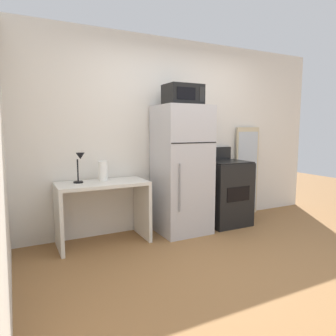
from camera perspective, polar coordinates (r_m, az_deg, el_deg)
The scene contains 9 objects.
ground_plane at distance 3.33m, azimuth 15.67°, elevation -17.44°, with size 12.00×12.00×0.00m, color olive.
wall_back_white at distance 4.43m, azimuth 1.12°, elevation 6.27°, with size 5.00×0.10×2.60m, color silver.
desk at distance 3.79m, azimuth -11.99°, elevation -6.05°, with size 1.06×0.53×0.75m.
desk_lamp at distance 3.71m, azimuth -16.02°, elevation 0.99°, with size 0.14×0.12×0.35m.
paper_towel_roll at distance 3.82m, azimuth -11.91°, elevation -0.53°, with size 0.11×0.11×0.24m, color white.
refrigerator at distance 4.08m, azimuth 2.54°, elevation -0.32°, with size 0.65×0.65×1.68m.
microwave at distance 4.05m, azimuth 2.77°, elevation 13.34°, with size 0.46×0.35×0.26m.
oven_range at distance 4.56m, azimuth 10.41°, elevation -4.39°, with size 0.60×0.61×1.10m.
leaning_mirror at distance 5.11m, azimuth 14.35°, elevation -0.58°, with size 0.44×0.03×1.40m.
Camera 1 is at (-2.09, -2.20, 1.38)m, focal length 32.97 mm.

